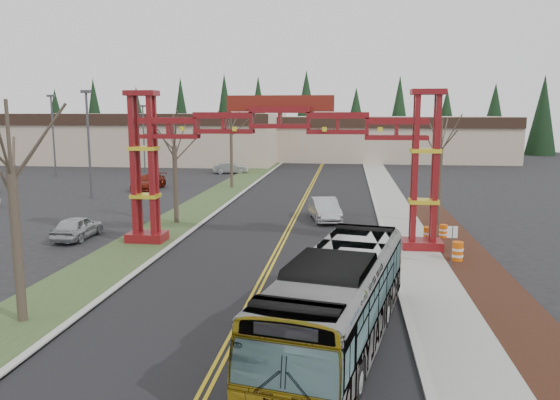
% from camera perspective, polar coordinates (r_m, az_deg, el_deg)
% --- Properties ---
extents(road, '(12.00, 110.00, 0.02)m').
position_cam_1_polar(road, '(38.47, 1.31, -2.34)').
color(road, black).
rests_on(road, ground).
extents(lane_line_left, '(0.12, 100.00, 0.01)m').
position_cam_1_polar(lane_line_left, '(38.48, 1.13, -2.31)').
color(lane_line_left, gold).
rests_on(lane_line_left, road).
extents(lane_line_right, '(0.12, 100.00, 0.01)m').
position_cam_1_polar(lane_line_right, '(38.46, 1.48, -2.32)').
color(lane_line_right, gold).
rests_on(lane_line_right, road).
extents(curb_right, '(0.30, 110.00, 0.15)m').
position_cam_1_polar(curb_right, '(38.34, 10.50, -2.43)').
color(curb_right, '#ACABA7').
rests_on(curb_right, ground).
extents(sidewalk_right, '(2.60, 110.00, 0.14)m').
position_cam_1_polar(sidewalk_right, '(38.46, 12.66, -2.46)').
color(sidewalk_right, gray).
rests_on(sidewalk_right, ground).
extents(landscape_strip, '(2.60, 50.00, 0.12)m').
position_cam_1_polar(landscape_strip, '(24.60, 22.11, -9.54)').
color(landscape_strip, black).
rests_on(landscape_strip, ground).
extents(grass_median, '(4.00, 110.00, 0.08)m').
position_cam_1_polar(grass_median, '(40.06, -10.16, -1.97)').
color(grass_median, '#2E4522').
rests_on(grass_median, ground).
extents(curb_left, '(0.30, 110.00, 0.15)m').
position_cam_1_polar(curb_left, '(39.55, -7.60, -2.00)').
color(curb_left, '#ACABA7').
rests_on(curb_left, ground).
extents(gateway_arch, '(18.20, 1.60, 8.90)m').
position_cam_1_polar(gateway_arch, '(30.80, 0.01, 6.02)').
color(gateway_arch, '#620C10').
rests_on(gateway_arch, ground).
extents(retail_building_west, '(46.00, 22.30, 7.50)m').
position_cam_1_polar(retail_building_west, '(91.07, -14.76, 6.37)').
color(retail_building_west, '#B8A48D').
rests_on(retail_building_west, ground).
extents(retail_building_east, '(38.00, 20.30, 7.00)m').
position_cam_1_polar(retail_building_east, '(92.77, 11.03, 6.40)').
color(retail_building_east, '#B8A48D').
rests_on(retail_building_east, ground).
extents(conifer_treeline, '(116.10, 5.60, 13.00)m').
position_cam_1_polar(conifer_treeline, '(104.58, 5.24, 8.44)').
color(conifer_treeline, black).
rests_on(conifer_treeline, ground).
extents(transit_bus, '(5.02, 11.95, 3.24)m').
position_cam_1_polar(transit_bus, '(18.14, 6.12, -10.34)').
color(transit_bus, '#A7AAAE').
rests_on(transit_bus, ground).
extents(silver_sedan, '(2.73, 5.16, 1.62)m').
position_cam_1_polar(silver_sedan, '(39.13, 4.70, -0.98)').
color(silver_sedan, '#A5A8AD').
rests_on(silver_sedan, ground).
extents(parked_car_near_a, '(1.76, 4.26, 1.45)m').
position_cam_1_polar(parked_car_near_a, '(35.58, -20.42, -2.69)').
color(parked_car_near_a, '#A7ABAF').
rests_on(parked_car_near_a, ground).
extents(parked_car_mid_a, '(2.49, 5.31, 1.50)m').
position_cam_1_polar(parked_car_mid_a, '(56.61, -13.57, 1.86)').
color(parked_car_mid_a, maroon).
rests_on(parked_car_mid_a, ground).
extents(parked_car_far_a, '(4.57, 2.53, 1.43)m').
position_cam_1_polar(parked_car_far_a, '(69.58, -5.20, 3.36)').
color(parked_car_far_a, gray).
rests_on(parked_car_far_a, ground).
extents(bare_tree_median_near, '(3.50, 3.50, 8.12)m').
position_cam_1_polar(bare_tree_median_near, '(21.49, -26.31, 3.16)').
color(bare_tree_median_near, '#382D26').
rests_on(bare_tree_median_near, ground).
extents(bare_tree_median_mid, '(3.29, 3.29, 7.57)m').
position_cam_1_polar(bare_tree_median_mid, '(38.12, -10.98, 5.53)').
color(bare_tree_median_mid, '#382D26').
rests_on(bare_tree_median_mid, ground).
extents(bare_tree_median_far, '(2.98, 2.98, 8.03)m').
position_cam_1_polar(bare_tree_median_far, '(55.75, -5.14, 7.40)').
color(bare_tree_median_far, '#382D26').
rests_on(bare_tree_median_far, ground).
extents(bare_tree_right_far, '(2.91, 2.91, 7.27)m').
position_cam_1_polar(bare_tree_right_far, '(38.30, 16.49, 5.25)').
color(bare_tree_right_far, '#382D26').
rests_on(bare_tree_right_far, ground).
extents(light_pole_near, '(0.83, 0.42, 9.61)m').
position_cam_1_polar(light_pole_near, '(51.68, -19.39, 6.29)').
color(light_pole_near, '#3F3F44').
rests_on(light_pole_near, ground).
extents(light_pole_mid, '(0.84, 0.42, 9.73)m').
position_cam_1_polar(light_pole_mid, '(70.75, -22.64, 6.79)').
color(light_pole_mid, '#3F3F44').
rests_on(light_pole_mid, ground).
extents(light_pole_far, '(0.75, 0.37, 8.60)m').
position_cam_1_polar(light_pole_far, '(72.63, -14.06, 6.74)').
color(light_pole_far, '#3F3F44').
rests_on(light_pole_far, ground).
extents(street_sign, '(0.49, 0.06, 2.15)m').
position_cam_1_polar(street_sign, '(28.17, 17.55, -3.83)').
color(street_sign, '#3F3F44').
rests_on(street_sign, ground).
extents(barrel_south, '(0.59, 0.59, 1.10)m').
position_cam_1_polar(barrel_south, '(29.58, 18.04, -5.22)').
color(barrel_south, '#D95B0C').
rests_on(barrel_south, ground).
extents(barrel_mid, '(0.57, 0.57, 1.06)m').
position_cam_1_polar(barrel_mid, '(33.06, 15.22, -3.64)').
color(barrel_mid, '#D95B0C').
rests_on(barrel_mid, ground).
extents(barrel_north, '(0.50, 0.50, 0.92)m').
position_cam_1_polar(barrel_north, '(34.71, 16.70, -3.23)').
color(barrel_north, '#D95B0C').
rests_on(barrel_north, ground).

